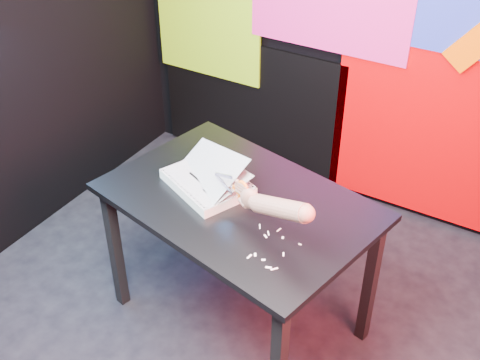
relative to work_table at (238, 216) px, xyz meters
The scene contains 7 objects.
room 0.73m from the work_table, 68.36° to the right, with size 3.01×3.01×2.71m.
backdrop 1.29m from the work_table, 83.25° to the left, with size 2.88×0.05×2.08m.
work_table is the anchor object (origin of this frame).
printout_stack 0.20m from the work_table, behind, with size 0.45×0.40×0.20m.
scissors 0.26m from the work_table, 54.97° to the right, with size 0.21×0.08×0.12m.
hand_forearm 0.42m from the work_table, 32.64° to the right, with size 0.40×0.17×0.19m.
paper_clippings 0.36m from the work_table, 39.16° to the right, with size 0.21×0.24×0.00m.
Camera 1 is at (0.98, -1.56, 2.32)m, focal length 45.00 mm.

